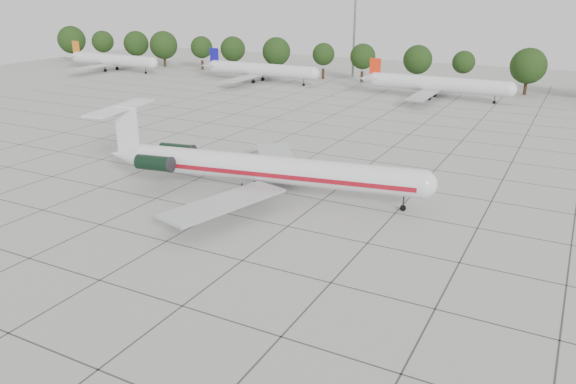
% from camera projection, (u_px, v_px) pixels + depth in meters
% --- Properties ---
extents(ground, '(260.00, 260.00, 0.00)m').
position_uv_depth(ground, '(288.00, 226.00, 53.13)').
color(ground, '#A7A8A1').
rests_on(ground, ground).
extents(apron_joints, '(170.00, 170.00, 0.02)m').
position_uv_depth(apron_joints, '(348.00, 181.00, 65.58)').
color(apron_joints, '#383838').
rests_on(apron_joints, ground).
extents(main_airliner, '(36.96, 28.85, 8.74)m').
position_uv_depth(main_airliner, '(254.00, 167.00, 60.39)').
color(main_airliner, silver).
rests_on(main_airliner, ground).
extents(bg_airliner_a, '(28.24, 27.20, 7.40)m').
position_uv_depth(bg_airliner_a, '(112.00, 60.00, 151.30)').
color(bg_airliner_a, silver).
rests_on(bg_airliner_a, ground).
extents(bg_airliner_b, '(28.24, 27.20, 7.40)m').
position_uv_depth(bg_airliner_b, '(261.00, 70.00, 133.11)').
color(bg_airliner_b, silver).
rests_on(bg_airliner_b, ground).
extents(bg_airliner_c, '(28.24, 27.20, 7.40)m').
position_uv_depth(bg_airliner_c, '(437.00, 84.00, 113.27)').
color(bg_airliner_c, silver).
rests_on(bg_airliner_c, ground).
extents(tree_line, '(249.86, 8.44, 10.22)m').
position_uv_depth(tree_line, '(418.00, 60.00, 126.80)').
color(tree_line, '#332114').
rests_on(tree_line, ground).
extents(floodlight_mast, '(1.60, 1.60, 25.45)m').
position_uv_depth(floodlight_mast, '(355.00, 18.00, 137.81)').
color(floodlight_mast, slate).
rests_on(floodlight_mast, ground).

